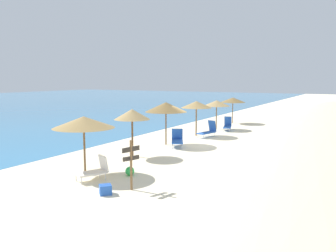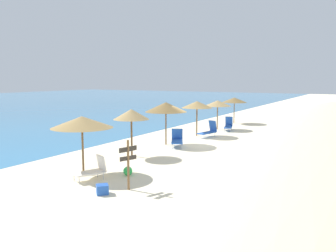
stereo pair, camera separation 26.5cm
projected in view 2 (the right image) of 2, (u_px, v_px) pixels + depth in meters
name	position (u px, v px, depth m)	size (l,w,h in m)	color
ground_plane	(198.00, 144.00, 22.93)	(160.00, 160.00, 0.00)	beige
beach_umbrella_0	(82.00, 122.00, 15.50)	(2.67, 2.67, 2.55)	brown
beach_umbrella_1	(131.00, 114.00, 19.09)	(1.92, 1.92, 2.55)	brown
beach_umbrella_2	(166.00, 107.00, 22.49)	(2.63, 2.63, 2.68)	brown
beach_umbrella_3	(197.00, 105.00, 25.95)	(2.24, 2.24, 2.52)	brown
beach_umbrella_4	(218.00, 103.00, 29.27)	(2.19, 2.19, 2.37)	brown
beach_umbrella_5	(234.00, 100.00, 33.23)	(2.31, 2.31, 2.39)	brown
lounge_chair_0	(93.00, 170.00, 14.84)	(1.43, 1.13, 0.99)	white
lounge_chair_1	(177.00, 139.00, 22.04)	(1.63, 1.29, 1.05)	blue
lounge_chair_2	(228.00, 125.00, 28.73)	(1.63, 0.97, 1.09)	blue
lounge_chair_3	(209.00, 131.00, 25.61)	(1.72, 0.93, 1.15)	blue
wooden_signpost	(128.00, 160.00, 13.44)	(0.83, 0.28, 1.90)	brown
beach_ball	(128.00, 171.00, 15.53)	(0.40, 0.40, 0.40)	green
cooler_box	(102.00, 189.00, 13.05)	(0.40, 0.42, 0.35)	blue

